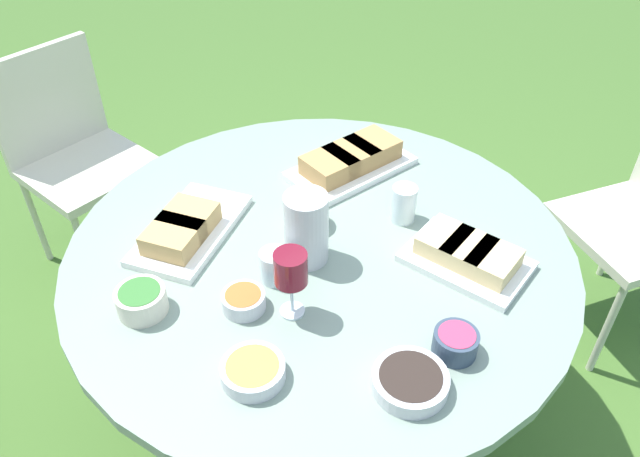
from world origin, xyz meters
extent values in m
plane|color=#446B2B|center=(0.00, 0.00, 0.00)|extent=(40.00, 40.00, 0.00)
cylinder|color=#4C4C51|center=(0.00, 0.00, 0.01)|extent=(0.56, 0.56, 0.02)
cylinder|color=#4C4C51|center=(0.00, 0.00, 0.36)|extent=(0.11, 0.11, 0.68)
cylinder|color=gray|center=(0.00, 0.00, 0.72)|extent=(1.36, 1.36, 0.03)
cube|color=beige|center=(1.19, 0.17, 0.45)|extent=(0.48, 0.50, 0.04)
cube|color=beige|center=(1.38, 0.20, 0.68)|extent=(0.09, 0.44, 0.42)
cylinder|color=beige|center=(0.98, 0.34, 0.22)|extent=(0.03, 0.03, 0.43)
cylinder|color=beige|center=(1.03, -0.05, 0.22)|extent=(0.03, 0.03, 0.43)
cylinder|color=beige|center=(1.35, 0.39, 0.22)|extent=(0.03, 0.03, 0.43)
cylinder|color=beige|center=(1.40, 0.00, 0.22)|extent=(0.03, 0.03, 0.43)
cube|color=beige|center=(-0.40, -1.09, 0.45)|extent=(0.56, 0.55, 0.04)
cylinder|color=beige|center=(-0.16, -0.98, 0.22)|extent=(0.03, 0.03, 0.43)
cylinder|color=beige|center=(-0.52, -0.84, 0.22)|extent=(0.03, 0.03, 0.43)
cylinder|color=beige|center=(-0.28, -1.33, 0.22)|extent=(0.03, 0.03, 0.43)
cylinder|color=silver|center=(-0.01, 0.06, 0.84)|extent=(0.11, 0.11, 0.20)
cone|color=silver|center=(0.04, 0.06, 0.92)|extent=(0.03, 0.03, 0.02)
cylinder|color=silver|center=(-0.14, 0.21, 0.74)|extent=(0.06, 0.06, 0.01)
cylinder|color=silver|center=(-0.14, 0.21, 0.79)|extent=(0.01, 0.01, 0.10)
cylinder|color=maroon|center=(-0.14, 0.21, 0.88)|extent=(0.08, 0.08, 0.08)
cube|color=white|center=(-0.30, -0.24, 0.75)|extent=(0.34, 0.26, 0.02)
cube|color=#E0C184|center=(-0.37, -0.25, 0.78)|extent=(0.13, 0.15, 0.05)
cube|color=#E0C184|center=(-0.30, -0.24, 0.78)|extent=(0.13, 0.15, 0.05)
cube|color=#E0C184|center=(-0.23, -0.22, 0.78)|extent=(0.13, 0.15, 0.05)
cube|color=white|center=(0.27, 0.23, 0.75)|extent=(0.36, 0.42, 0.02)
cube|color=tan|center=(0.23, 0.30, 0.78)|extent=(0.18, 0.18, 0.06)
cube|color=tan|center=(0.27, 0.23, 0.78)|extent=(0.18, 0.18, 0.06)
cube|color=white|center=(0.20, -0.31, 0.75)|extent=(0.22, 0.39, 0.02)
cube|color=#B2844C|center=(0.20, -0.39, 0.79)|extent=(0.14, 0.14, 0.06)
cube|color=#B2844C|center=(0.20, -0.31, 0.79)|extent=(0.14, 0.14, 0.06)
cube|color=#B2844C|center=(0.21, -0.22, 0.79)|extent=(0.14, 0.14, 0.06)
cylinder|color=silver|center=(-0.23, 0.39, 0.76)|extent=(0.14, 0.14, 0.04)
cylinder|color=#E0C147|center=(-0.23, 0.39, 0.77)|extent=(0.11, 0.11, 0.02)
cylinder|color=beige|center=(0.10, 0.47, 0.77)|extent=(0.12, 0.12, 0.06)
cylinder|color=#387533|center=(0.10, 0.47, 0.79)|extent=(0.10, 0.10, 0.03)
cylinder|color=silver|center=(-0.47, 0.16, 0.76)|extent=(0.16, 0.16, 0.04)
cylinder|color=#2D231E|center=(-0.47, 0.16, 0.77)|extent=(0.13, 0.13, 0.02)
cylinder|color=#334256|center=(-0.47, 0.01, 0.77)|extent=(0.10, 0.10, 0.06)
cylinder|color=#D6385B|center=(-0.47, 0.01, 0.78)|extent=(0.08, 0.08, 0.03)
cylinder|color=white|center=(0.09, -0.03, 0.76)|extent=(0.11, 0.11, 0.05)
cylinder|color=silver|center=(0.09, -0.03, 0.77)|extent=(0.09, 0.09, 0.02)
cylinder|color=silver|center=(-0.05, 0.28, 0.76)|extent=(0.11, 0.11, 0.04)
cylinder|color=#CC662D|center=(-0.05, 0.28, 0.77)|extent=(0.09, 0.09, 0.02)
cylinder|color=silver|center=(-0.02, 0.17, 0.78)|extent=(0.07, 0.07, 0.08)
cylinder|color=silver|center=(-0.06, -0.25, 0.79)|extent=(0.07, 0.07, 0.11)
camera|label=1|loc=(-0.94, 0.82, 1.84)|focal=35.00mm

